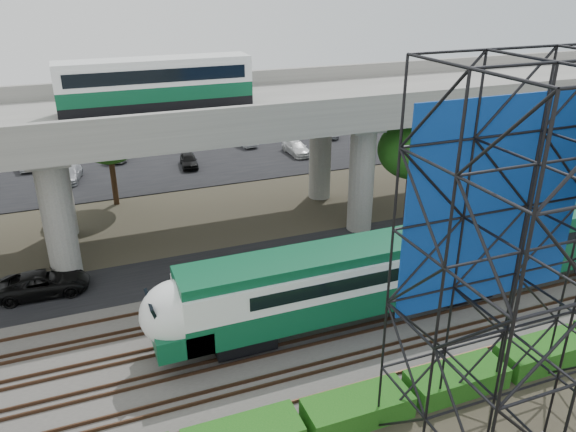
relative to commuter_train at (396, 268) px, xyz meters
name	(u,v)px	position (x,y,z in m)	size (l,w,h in m)	color
ground	(297,363)	(-6.50, -2.00, -2.88)	(140.00, 140.00, 0.00)	#474233
ballast_bed	(282,338)	(-6.50, 0.00, -2.78)	(90.00, 12.00, 0.20)	slate
service_road	(235,265)	(-6.50, 8.50, -2.84)	(90.00, 5.00, 0.08)	black
parking_lot	(168,160)	(-6.50, 32.00, -2.84)	(90.00, 18.00, 0.08)	black
harbor_water	(138,113)	(-6.50, 54.00, -2.87)	(140.00, 40.00, 0.03)	#42586D
rail_tracks	(282,335)	(-6.50, 0.00, -2.60)	(90.00, 9.52, 0.16)	#472D1E
commuter_train	(396,268)	(0.00, 0.00, 0.00)	(29.30, 3.06, 4.30)	black
overpass	(204,120)	(-6.73, 14.00, 5.33)	(80.00, 12.00, 12.40)	#9E9B93
scaffold_tower	(549,284)	(-0.41, -9.98, 4.59)	(9.36, 6.36, 15.00)	black
hedge_strip	(358,407)	(-5.49, -6.30, -2.32)	(34.60, 1.80, 1.20)	#134E11
trees	(140,165)	(-11.16, 14.17, 2.69)	(40.94, 16.94, 7.69)	#382314
suv	(44,283)	(-17.79, 9.11, -2.10)	(2.32, 5.03, 1.40)	black
parked_cars	(183,153)	(-5.06, 31.68, -2.17)	(37.06, 9.62, 1.29)	white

